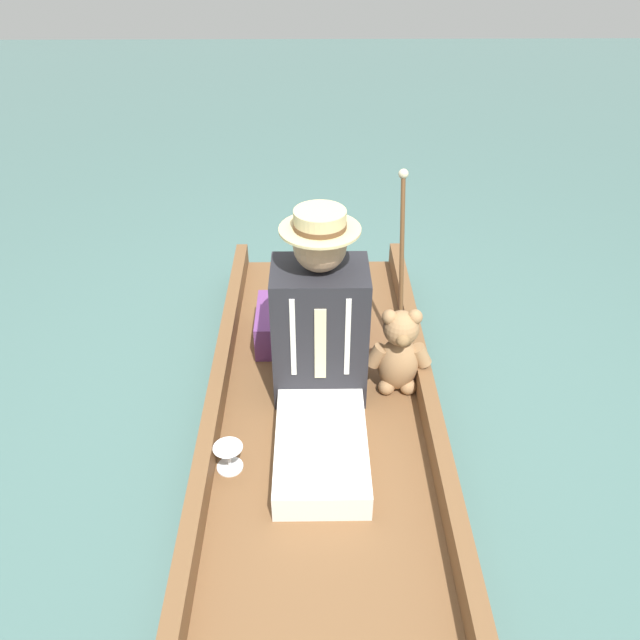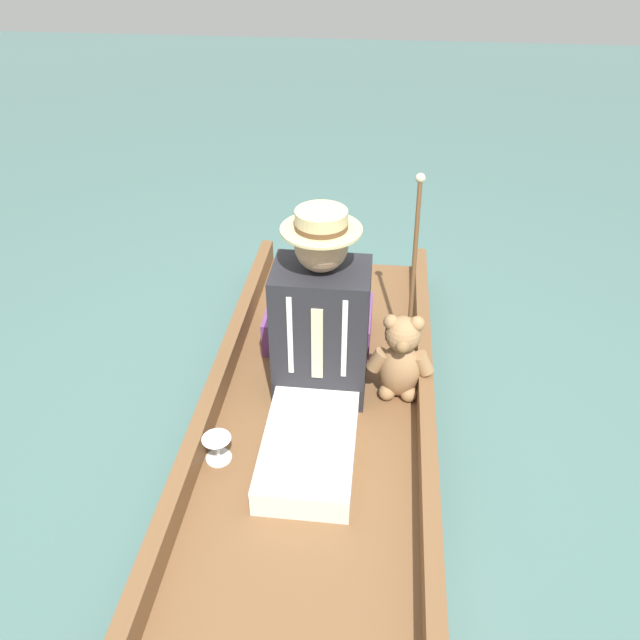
{
  "view_description": "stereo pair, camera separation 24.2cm",
  "coord_description": "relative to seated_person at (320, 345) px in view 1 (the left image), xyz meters",
  "views": [
    {
      "loc": [
        0.03,
        1.89,
        1.89
      ],
      "look_at": [
        0.01,
        -0.09,
        0.5
      ],
      "focal_mm": 35.0,
      "sensor_mm": 36.0,
      "label": 1
    },
    {
      "loc": [
        -0.21,
        1.88,
        1.89
      ],
      "look_at": [
        0.01,
        -0.09,
        0.5
      ],
      "focal_mm": 35.0,
      "sensor_mm": 36.0,
      "label": 2
    }
  ],
  "objects": [
    {
      "name": "teddy_bear",
      "position": [
        -0.33,
        -0.09,
        -0.11
      ],
      "size": [
        0.28,
        0.16,
        0.4
      ],
      "color": "#9E754C",
      "rests_on": "punt_boat"
    },
    {
      "name": "punt_boat",
      "position": [
        -0.01,
        0.04,
        -0.34
      ],
      "size": [
        0.92,
        2.42,
        0.23
      ],
      "color": "brown",
      "rests_on": "ground_plane"
    },
    {
      "name": "seat_cushion",
      "position": [
        0.05,
        -0.44,
        -0.21
      ],
      "size": [
        0.48,
        0.34,
        0.17
      ],
      "color": "#6B3875",
      "rests_on": "punt_boat"
    },
    {
      "name": "ground_plane",
      "position": [
        -0.01,
        0.04,
        -0.41
      ],
      "size": [
        16.0,
        16.0,
        0.0
      ],
      "primitive_type": "plane",
      "color": "#476B66"
    },
    {
      "name": "walking_cane",
      "position": [
        -0.37,
        -0.48,
        0.15
      ],
      "size": [
        0.04,
        0.37,
        0.77
      ],
      "color": "brown",
      "rests_on": "punt_boat"
    },
    {
      "name": "seated_person",
      "position": [
        0.0,
        0.0,
        0.0
      ],
      "size": [
        0.38,
        0.84,
        0.83
      ],
      "rotation": [
        0.0,
        0.0,
        -0.13
      ],
      "color": "white",
      "rests_on": "punt_boat"
    },
    {
      "name": "wine_glass",
      "position": [
        0.34,
        0.35,
        -0.22
      ],
      "size": [
        0.11,
        0.11,
        0.11
      ],
      "color": "silver",
      "rests_on": "punt_boat"
    }
  ]
}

